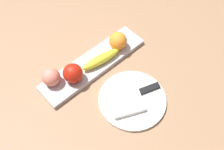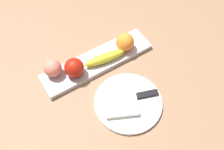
% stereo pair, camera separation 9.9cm
% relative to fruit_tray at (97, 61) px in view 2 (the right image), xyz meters
% --- Properties ---
extents(ground_plane, '(2.40, 2.40, 0.00)m').
position_rel_fruit_tray_xyz_m(ground_plane, '(-0.01, -0.03, -0.01)').
color(ground_plane, '#906B4E').
extents(fruit_tray, '(0.48, 0.12, 0.02)m').
position_rel_fruit_tray_xyz_m(fruit_tray, '(0.00, 0.00, 0.00)').
color(fruit_tray, '#BFB6BE').
rests_on(fruit_tray, ground_plane).
extents(apple, '(0.08, 0.08, 0.08)m').
position_rel_fruit_tray_xyz_m(apple, '(0.11, 0.01, 0.05)').
color(apple, '#B21B0D').
rests_on(apple, fruit_tray).
extents(banana, '(0.18, 0.06, 0.04)m').
position_rel_fruit_tray_xyz_m(banana, '(-0.02, 0.02, 0.03)').
color(banana, yellow).
rests_on(banana, fruit_tray).
extents(orange_near_apple, '(0.08, 0.08, 0.08)m').
position_rel_fruit_tray_xyz_m(orange_near_apple, '(-0.13, 0.01, 0.05)').
color(orange_near_apple, orange).
rests_on(orange_near_apple, fruit_tray).
extents(peach, '(0.07, 0.07, 0.07)m').
position_rel_fruit_tray_xyz_m(peach, '(0.18, -0.03, 0.05)').
color(peach, '#E37967').
rests_on(peach, fruit_tray).
extents(dinner_plate, '(0.25, 0.25, 0.01)m').
position_rel_fruit_tray_xyz_m(dinner_plate, '(-0.00, 0.23, -0.00)').
color(dinner_plate, white).
rests_on(dinner_plate, ground_plane).
extents(folded_napkin, '(0.15, 0.14, 0.02)m').
position_rel_fruit_tray_xyz_m(folded_napkin, '(0.03, 0.23, 0.01)').
color(folded_napkin, white).
rests_on(folded_napkin, dinner_plate).
extents(knife, '(0.18, 0.08, 0.01)m').
position_rel_fruit_tray_xyz_m(knife, '(-0.06, 0.23, 0.01)').
color(knife, silver).
rests_on(knife, dinner_plate).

